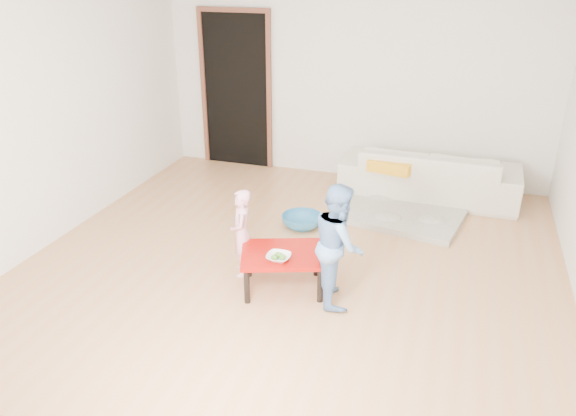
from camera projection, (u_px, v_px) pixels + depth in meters
The scene contains 13 objects.
floor at pixel (294, 261), 5.44m from camera, with size 5.00×5.00×0.01m, color tan.
back_wall at pixel (354, 78), 7.08m from camera, with size 5.00×0.02×2.60m, color white.
left_wall at pixel (57, 110), 5.61m from camera, with size 0.02×5.00×2.60m, color white.
doorway at pixel (237, 92), 7.62m from camera, with size 1.02×0.08×2.11m, color brown, non-canonical shape.
sofa at pixel (429, 173), 6.79m from camera, with size 2.10×0.82×0.61m, color beige.
cushion at pixel (393, 164), 6.61m from camera, with size 0.50×0.44×0.13m, color #FDAD1C.
red_table at pixel (283, 270), 4.92m from camera, with size 0.72×0.54×0.36m, color #980D08, non-canonical shape.
bowl at pixel (279, 257), 4.72m from camera, with size 0.20×0.20×0.05m, color white.
broccoli at pixel (279, 257), 4.72m from camera, with size 0.12×0.12×0.06m, color #2D5919, non-canonical shape.
child_pink at pixel (241, 233), 5.07m from camera, with size 0.30×0.20×0.83m, color pink.
child_blue at pixel (339, 244), 4.63m from camera, with size 0.51×0.40×1.06m, color #5888CC.
basin at pixel (302, 221), 6.10m from camera, with size 0.44×0.44×0.14m, color teal.
blanket at pixel (401, 211), 6.42m from camera, with size 1.35×1.13×0.07m, color beige, non-canonical shape.
Camera 1 is at (1.40, -4.54, 2.69)m, focal length 35.00 mm.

